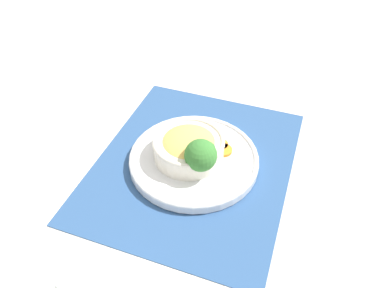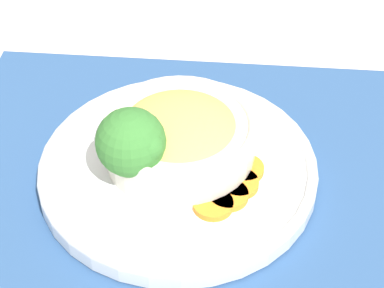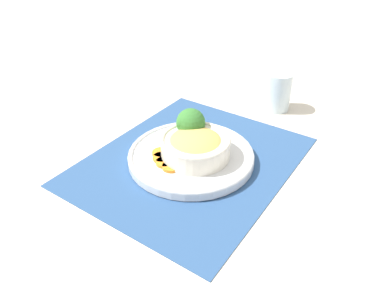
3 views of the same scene
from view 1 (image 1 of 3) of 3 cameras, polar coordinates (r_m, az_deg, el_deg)
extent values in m
plane|color=beige|center=(0.82, 0.29, -2.99)|extent=(4.00, 4.00, 0.00)
cube|color=#2D5184|center=(0.82, 0.29, -2.89)|extent=(0.52, 0.45, 0.00)
cylinder|color=silver|center=(0.81, 0.29, -2.40)|extent=(0.28, 0.28, 0.02)
torus|color=silver|center=(0.81, 0.29, -2.00)|extent=(0.28, 0.28, 0.01)
cylinder|color=silver|center=(0.80, -0.58, -0.79)|extent=(0.15, 0.15, 0.04)
torus|color=silver|center=(0.78, -0.59, 0.34)|extent=(0.15, 0.15, 0.01)
ellipsoid|color=#E0B75B|center=(0.79, -0.59, -0.23)|extent=(0.12, 0.12, 0.05)
cylinder|color=#84AD5B|center=(0.77, 1.30, -3.77)|extent=(0.02, 0.02, 0.03)
sphere|color=#387A33|center=(0.74, 1.34, -1.73)|extent=(0.07, 0.07, 0.07)
sphere|color=#387A33|center=(0.75, 2.48, -0.74)|extent=(0.03, 0.03, 0.03)
sphere|color=#387A33|center=(0.73, 0.36, -2.23)|extent=(0.03, 0.03, 0.03)
cylinder|color=orange|center=(0.82, 4.79, -0.94)|extent=(0.04, 0.04, 0.01)
cylinder|color=orange|center=(0.83, 4.20, -0.12)|extent=(0.04, 0.04, 0.01)
cylinder|color=orange|center=(0.84, 3.33, 0.54)|extent=(0.04, 0.04, 0.01)
cylinder|color=orange|center=(0.85, 2.25, 1.02)|extent=(0.04, 0.04, 0.01)
cylinder|color=silver|center=(0.62, -16.17, -19.94)|extent=(0.07, 0.07, 0.11)
camera|label=2|loc=(0.67, 46.79, 20.47)|focal=60.00mm
camera|label=3|loc=(1.25, -9.86, 37.75)|focal=35.00mm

